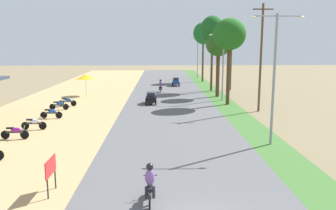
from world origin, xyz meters
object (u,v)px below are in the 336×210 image
object	(u,v)px
parked_motorbike_sixth	(59,105)
car_hatchback_blue	(176,81)
parked_motorbike_fifth	(52,112)
streetlamp_far	(198,54)
street_signboard	(51,169)
median_tree_fourth	(203,34)
car_sedan_black	(151,97)
parked_motorbike_fourth	(34,123)
vendor_umbrella	(86,77)
utility_pole_near	(231,54)
parked_motorbike_third	(15,132)
median_tree_third	(212,31)
motorbike_foreground_rider	(150,185)
median_tree_second	(218,45)
parked_motorbike_seventh	(67,101)
median_tree_nearest	(230,35)
motorbike_ahead_second	(161,86)
utility_pole_far	(261,57)
streetlamp_mid	(223,62)
streetlamp_near	(274,71)

from	to	relation	value
parked_motorbike_sixth	car_hatchback_blue	xyz separation A→B (m)	(11.69, 17.99, 0.19)
parked_motorbike_fifth	streetlamp_far	xyz separation A→B (m)	(15.69, 33.98, 3.71)
street_signboard	median_tree_fourth	bearing A→B (deg)	74.93
car_sedan_black	car_hatchback_blue	distance (m)	15.27
parked_motorbike_fourth	car_sedan_black	world-z (taller)	car_sedan_black
vendor_umbrella	utility_pole_near	size ratio (longest dim) A/B	0.27
parked_motorbike_third	median_tree_third	world-z (taller)	median_tree_third
median_tree_fourth	streetlamp_far	xyz separation A→B (m)	(-0.19, 6.18, -3.46)
parked_motorbike_fifth	street_signboard	world-z (taller)	street_signboard
motorbike_foreground_rider	car_hatchback_blue	bearing A→B (deg)	85.86
parked_motorbike_sixth	median_tree_fourth	distance (m)	29.91
median_tree_third	motorbike_foreground_rider	xyz separation A→B (m)	(-7.11, -32.23, -6.93)
street_signboard	median_tree_second	size ratio (longest dim) A/B	0.20
vendor_umbrella	motorbike_foreground_rider	bearing A→B (deg)	-73.53
parked_motorbike_seventh	median_tree_nearest	bearing A→B (deg)	2.01
parked_motorbike_fifth	parked_motorbike_third	bearing A→B (deg)	-93.77
utility_pole_near	parked_motorbike_fourth	bearing A→B (deg)	-130.82
median_tree_second	median_tree_fourth	xyz separation A→B (m)	(0.27, 16.22, 1.79)
parked_motorbike_sixth	car_sedan_black	bearing A→B (deg)	19.90
median_tree_third	car_sedan_black	world-z (taller)	median_tree_third
median_tree_third	motorbike_ahead_second	world-z (taller)	median_tree_third
parked_motorbike_third	parked_motorbike_fourth	distance (m)	2.51
parked_motorbike_fourth	parked_motorbike_fifth	distance (m)	3.74
parked_motorbike_third	parked_motorbike_sixth	size ratio (longest dim) A/B	1.00
vendor_umbrella	car_hatchback_blue	world-z (taller)	vendor_umbrella
parked_motorbike_seventh	street_signboard	xyz separation A→B (m)	(4.69, -20.27, 0.55)
median_tree_third	median_tree_second	bearing A→B (deg)	-90.40
street_signboard	streetlamp_far	distance (m)	49.89
median_tree_fourth	utility_pole_far	bearing A→B (deg)	-85.16
median_tree_second	streetlamp_mid	size ratio (longest dim) A/B	1.02
parked_motorbike_fifth	motorbike_ahead_second	distance (m)	17.56
streetlamp_near	motorbike_ahead_second	world-z (taller)	streetlamp_near
parked_motorbike_sixth	parked_motorbike_seventh	bearing A→B (deg)	82.97
streetlamp_mid	streetlamp_far	size ratio (longest dim) A/B	1.00
median_tree_second	streetlamp_mid	world-z (taller)	median_tree_second
utility_pole_near	car_sedan_black	size ratio (longest dim) A/B	4.11
streetlamp_mid	median_tree_third	bearing A→B (deg)	90.34
streetlamp_near	motorbike_ahead_second	size ratio (longest dim) A/B	4.32
parked_motorbike_fifth	car_hatchback_blue	bearing A→B (deg)	62.68
median_tree_third	motorbike_ahead_second	size ratio (longest dim) A/B	5.33
car_sedan_black	car_hatchback_blue	xyz separation A→B (m)	(3.23, 14.93, 0.01)
streetlamp_far	median_tree_fourth	bearing A→B (deg)	-88.25
parked_motorbike_fifth	street_signboard	distance (m)	15.22
parked_motorbike_third	motorbike_ahead_second	size ratio (longest dim) A/B	1.00
streetlamp_near	motorbike_ahead_second	xyz separation A→B (m)	(-6.68, 22.83, -3.69)
streetlamp_near	car_hatchback_blue	world-z (taller)	streetlamp_near
utility_pole_far	parked_motorbike_seventh	bearing A→B (deg)	171.18
streetlamp_far	parked_motorbike_seventh	bearing A→B (deg)	-119.37
parked_motorbike_fifth	vendor_umbrella	size ratio (longest dim) A/B	0.71
utility_pole_far	car_hatchback_blue	size ratio (longest dim) A/B	4.79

